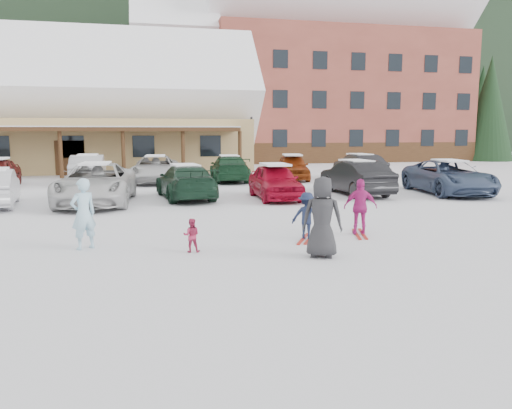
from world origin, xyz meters
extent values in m
plane|color=silver|center=(0.00, 0.00, 0.00)|extent=(160.00, 160.00, 0.00)
cube|color=black|center=(0.00, 85.00, 19.00)|extent=(300.00, 70.00, 38.00)
cube|color=tan|center=(-9.00, 28.00, 1.80)|extent=(28.00, 10.00, 3.60)
cube|color=#422814|center=(-9.00, 21.80, 2.90)|extent=(25.20, 2.60, 0.25)
cube|color=white|center=(-9.00, 28.00, 5.54)|extent=(29.12, 9.69, 9.69)
cube|color=brown|center=(16.00, 38.00, 6.00)|extent=(24.00, 14.00, 12.00)
cube|color=brown|center=(0.50, 38.00, 4.50)|extent=(7.00, 12.60, 9.00)
cube|color=white|center=(16.00, 38.00, 14.69)|extent=(24.96, 13.57, 13.57)
cube|color=#422814|center=(16.00, 31.04, 0.90)|extent=(24.00, 0.10, 1.80)
cylinder|color=black|center=(5.23, 24.95, 3.09)|extent=(0.16, 0.16, 6.18)
cube|color=black|center=(5.23, 24.95, 6.30)|extent=(0.50, 0.25, 0.25)
cylinder|color=black|center=(30.00, 32.00, 0.66)|extent=(0.60, 0.60, 1.32)
cone|color=black|center=(30.00, 32.00, 6.27)|extent=(4.84, 4.84, 9.90)
cylinder|color=black|center=(6.00, 44.00, 0.54)|extent=(0.60, 0.60, 1.08)
cone|color=black|center=(6.00, 44.00, 5.13)|extent=(3.96, 3.96, 8.10)
cylinder|color=black|center=(34.00, 46.00, 0.69)|extent=(0.60, 0.60, 1.38)
cone|color=black|center=(34.00, 46.00, 6.55)|extent=(5.06, 5.06, 10.35)
imported|color=#A0CCE0|center=(-3.73, 1.46, 0.84)|extent=(0.73, 0.66, 1.68)
imported|color=#AA264B|center=(-1.30, 0.62, 0.39)|extent=(0.43, 0.36, 0.78)
imported|color=#161F3A|center=(1.71, 1.37, 0.61)|extent=(0.91, 0.77, 1.22)
cube|color=#A92318|center=(1.71, 1.37, 0.01)|extent=(0.83, 1.33, 0.03)
imported|color=#BC227C|center=(3.30, 1.63, 0.75)|extent=(0.95, 0.60, 1.50)
cube|color=#A92318|center=(3.30, 1.63, 0.01)|extent=(0.59, 1.40, 0.03)
imported|color=#28282B|center=(1.46, -0.47, 0.89)|extent=(1.03, 0.88, 1.79)
imported|color=silver|center=(-4.15, 9.16, 0.78)|extent=(2.93, 5.78, 1.57)
imported|color=#153121|center=(-0.70, 10.00, 0.70)|extent=(2.49, 5.00, 1.40)
imported|color=#A80A24|center=(2.90, 9.17, 0.71)|extent=(1.74, 4.21, 1.43)
imported|color=black|center=(6.73, 9.77, 0.75)|extent=(1.79, 4.62, 1.50)
imported|color=#3A4A69|center=(10.90, 9.18, 0.74)|extent=(3.04, 5.60, 1.49)
imported|color=#AEAFB4|center=(-5.28, 17.22, 0.77)|extent=(1.80, 4.73, 1.54)
imported|color=silver|center=(-1.77, 17.05, 0.73)|extent=(2.86, 5.46, 1.47)
imported|color=#163C23|center=(2.27, 16.86, 0.72)|extent=(2.37, 5.08, 1.43)
imported|color=maroon|center=(5.94, 16.93, 0.72)|extent=(2.41, 4.47, 1.45)
imported|color=black|center=(10.03, 16.79, 0.72)|extent=(1.76, 4.46, 1.44)
camera|label=1|loc=(-2.26, -10.62, 2.73)|focal=35.00mm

